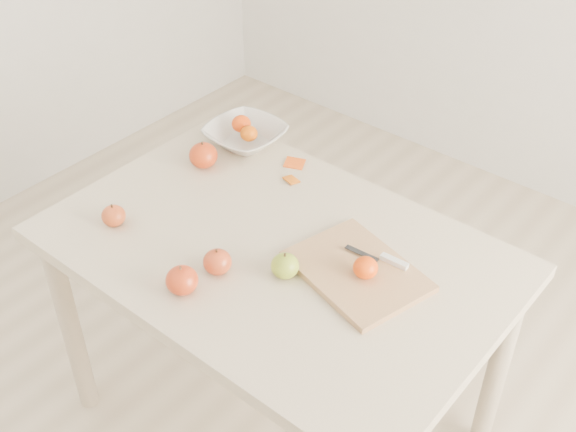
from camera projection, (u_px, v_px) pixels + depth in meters
The scene contains 15 objects.
ground at pixel (278, 421), 2.35m from camera, with size 3.50×3.50×0.00m, color #C6B293.
table at pixel (276, 274), 1.95m from camera, with size 1.20×0.80×0.75m.
cutting_board at pixel (357, 271), 1.80m from camera, with size 0.33×0.24×0.02m, color tan.
board_tangerine at pixel (365, 268), 1.76m from camera, with size 0.06×0.06×0.05m, color #D64807.
fruit_bowl at pixel (245, 135), 2.27m from camera, with size 0.24×0.24×0.06m, color silver.
bowl_tangerine_near at pixel (241, 124), 2.27m from camera, with size 0.06×0.06×0.05m, color #E94B08.
bowl_tangerine_far at pixel (249, 133), 2.23m from camera, with size 0.05×0.05×0.05m, color #EA5808.
orange_peel_a at pixel (295, 164), 2.19m from camera, with size 0.06×0.04×0.00m, color #DD4E0F.
orange_peel_b at pixel (291, 180), 2.13m from camera, with size 0.04×0.04×0.00m, color #CF5F0E.
paring_knife at pixel (389, 260), 1.81m from camera, with size 0.17×0.05×0.01m.
apple_green at pixel (285, 266), 1.78m from camera, with size 0.07×0.07×0.06m, color #618511.
apple_red_c at pixel (182, 280), 1.74m from camera, with size 0.08×0.08×0.07m, color #9F090A.
apple_red_e at pixel (217, 262), 1.79m from camera, with size 0.07×0.07×0.07m, color #971808.
apple_red_a at pixel (203, 155), 2.16m from camera, with size 0.09×0.09×0.08m, color #9F1B0D.
apple_red_d at pixel (114, 216), 1.95m from camera, with size 0.07×0.07×0.06m, color maroon.
Camera 1 is at (0.95, -1.09, 1.97)m, focal length 45.00 mm.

